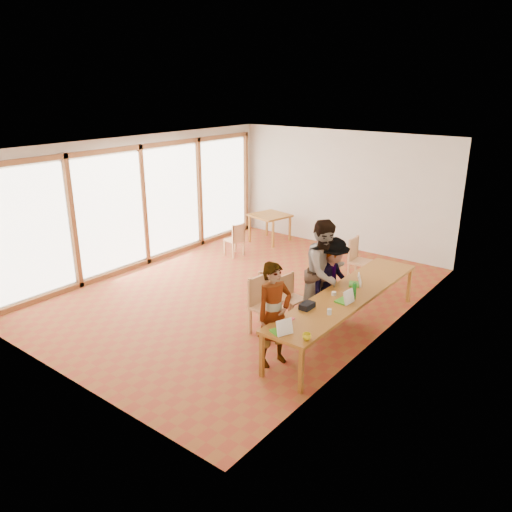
% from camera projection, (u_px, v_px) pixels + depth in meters
% --- Properties ---
extents(ground, '(8.00, 8.00, 0.00)m').
position_uv_depth(ground, '(243.00, 293.00, 10.27)').
color(ground, brown).
rests_on(ground, ground).
extents(wall_back, '(6.00, 0.10, 3.00)m').
position_uv_depth(wall_back, '(341.00, 190.00, 12.76)').
color(wall_back, beige).
rests_on(wall_back, ground).
extents(wall_front, '(6.00, 0.10, 3.00)m').
position_uv_depth(wall_front, '(57.00, 284.00, 6.79)').
color(wall_front, beige).
rests_on(wall_front, ground).
extents(wall_right, '(0.10, 8.00, 3.00)m').
position_uv_depth(wall_right, '(387.00, 253.00, 8.04)').
color(wall_right, beige).
rests_on(wall_right, ground).
extents(window_wall, '(0.10, 8.00, 3.00)m').
position_uv_depth(window_wall, '(143.00, 202.00, 11.49)').
color(window_wall, white).
rests_on(window_wall, ground).
extents(ceiling, '(6.00, 8.00, 0.04)m').
position_uv_depth(ceiling, '(242.00, 144.00, 9.27)').
color(ceiling, white).
rests_on(ceiling, wall_back).
extents(communal_table, '(0.80, 4.00, 0.75)m').
position_uv_depth(communal_table, '(348.00, 296.00, 8.38)').
color(communal_table, '#A26A24').
rests_on(communal_table, ground).
extents(side_table, '(0.90, 0.90, 0.75)m').
position_uv_depth(side_table, '(270.00, 217.00, 13.40)').
color(side_table, '#A26A24').
rests_on(side_table, ground).
extents(chair_near, '(0.51, 0.51, 0.54)m').
position_uv_depth(chair_near, '(262.00, 299.00, 8.49)').
color(chair_near, tan).
rests_on(chair_near, ground).
extents(chair_mid, '(0.46, 0.46, 0.51)m').
position_uv_depth(chair_mid, '(271.00, 289.00, 8.96)').
color(chair_mid, tan).
rests_on(chair_mid, ground).
extents(chair_far, '(0.45, 0.45, 0.44)m').
position_uv_depth(chair_far, '(289.00, 292.00, 9.04)').
color(chair_far, tan).
rests_on(chair_far, ground).
extents(chair_empty, '(0.47, 0.47, 0.52)m').
position_uv_depth(chair_empty, '(357.00, 255.00, 10.70)').
color(chair_empty, tan).
rests_on(chair_empty, ground).
extents(chair_spare, '(0.46, 0.46, 0.45)m').
position_uv_depth(chair_spare, '(236.00, 236.00, 12.29)').
color(chair_spare, tan).
rests_on(chair_spare, ground).
extents(person_near, '(0.57, 0.69, 1.64)m').
position_uv_depth(person_near, '(274.00, 314.00, 7.45)').
color(person_near, gray).
rests_on(person_near, ground).
extents(person_mid, '(0.88, 1.05, 1.90)m').
position_uv_depth(person_mid, '(325.00, 272.00, 8.75)').
color(person_mid, gray).
rests_on(person_mid, ground).
extents(person_far, '(0.66, 1.05, 1.57)m').
position_uv_depth(person_far, '(332.00, 280.00, 8.85)').
color(person_far, gray).
rests_on(person_far, ground).
extents(laptop_near, '(0.31, 0.33, 0.23)m').
position_uv_depth(laptop_near, '(283.00, 329.00, 7.03)').
color(laptop_near, green).
rests_on(laptop_near, communal_table).
extents(laptop_mid, '(0.25, 0.29, 0.22)m').
position_uv_depth(laptop_mid, '(346.00, 299.00, 8.01)').
color(laptop_mid, green).
rests_on(laptop_mid, communal_table).
extents(laptop_far, '(0.29, 0.30, 0.21)m').
position_uv_depth(laptop_far, '(357.00, 282.00, 8.70)').
color(laptop_far, green).
rests_on(laptop_far, communal_table).
extents(yellow_mug, '(0.15, 0.15, 0.10)m').
position_uv_depth(yellow_mug, '(307.00, 337.00, 6.84)').
color(yellow_mug, yellow).
rests_on(yellow_mug, communal_table).
extents(green_bottle, '(0.07, 0.07, 0.28)m').
position_uv_depth(green_bottle, '(354.00, 291.00, 8.11)').
color(green_bottle, '#16671D').
rests_on(green_bottle, communal_table).
extents(clear_glass, '(0.07, 0.07, 0.09)m').
position_uv_depth(clear_glass, '(329.00, 312.00, 7.60)').
color(clear_glass, silver).
rests_on(clear_glass, communal_table).
extents(condiment_cup, '(0.08, 0.08, 0.06)m').
position_uv_depth(condiment_cup, '(334.00, 294.00, 8.29)').
color(condiment_cup, white).
rests_on(condiment_cup, communal_table).
extents(pink_phone, '(0.05, 0.10, 0.01)m').
position_uv_depth(pink_phone, '(292.00, 319.00, 7.45)').
color(pink_phone, '#C9394A').
rests_on(pink_phone, communal_table).
extents(black_pouch, '(0.16, 0.26, 0.09)m').
position_uv_depth(black_pouch, '(307.00, 306.00, 7.80)').
color(black_pouch, black).
rests_on(black_pouch, communal_table).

